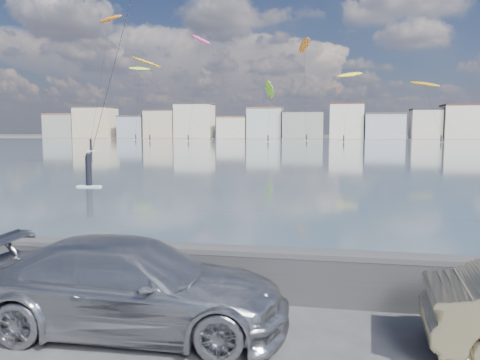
% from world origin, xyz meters
% --- Properties ---
extents(ground, '(700.00, 700.00, 0.00)m').
position_xyz_m(ground, '(0.00, 0.00, 0.00)').
color(ground, '#333335').
rests_on(ground, ground).
extents(bay_water, '(500.00, 177.00, 0.00)m').
position_xyz_m(bay_water, '(0.00, 91.50, 0.01)').
color(bay_water, '#415265').
rests_on(bay_water, ground).
extents(far_shore_strip, '(500.00, 60.00, 0.00)m').
position_xyz_m(far_shore_strip, '(0.00, 200.00, 0.01)').
color(far_shore_strip, '#4C473D').
rests_on(far_shore_strip, ground).
extents(seawall, '(400.00, 0.36, 1.08)m').
position_xyz_m(seawall, '(0.00, 2.70, 0.58)').
color(seawall, '#28282B').
rests_on(seawall, ground).
extents(far_buildings, '(240.79, 13.26, 14.60)m').
position_xyz_m(far_buildings, '(1.31, 186.00, 6.03)').
color(far_buildings, gray).
rests_on(far_buildings, ground).
extents(car_silver, '(5.22, 2.28, 1.49)m').
position_xyz_m(car_silver, '(-0.26, 1.03, 0.75)').
color(car_silver, '#A2A3A9').
rests_on(car_silver, ground).
extents(kitesurfer_2, '(7.64, 11.64, 26.75)m').
position_xyz_m(kitesurfer_2, '(-64.07, 157.78, 25.26)').
color(kitesurfer_2, '#8CD826').
rests_on(kitesurfer_2, ground).
extents(kitesurfer_3, '(9.74, 12.36, 27.51)m').
position_xyz_m(kitesurfer_3, '(-55.02, 141.76, 25.15)').
color(kitesurfer_3, '#BF8C19').
rests_on(kitesurfer_3, ground).
extents(kitesurfer_5, '(8.13, 9.86, 33.91)m').
position_xyz_m(kitesurfer_5, '(-36.03, 139.39, 31.05)').
color(kitesurfer_5, '#E5338C').
rests_on(kitesurfer_5, ground).
extents(kitesurfer_8, '(3.41, 18.52, 19.06)m').
position_xyz_m(kitesurfer_8, '(-14.53, 141.36, 15.76)').
color(kitesurfer_8, '#8CD826').
rests_on(kitesurfer_8, ground).
extents(kitesurfer_9, '(5.35, 20.67, 34.74)m').
position_xyz_m(kitesurfer_9, '(-4.74, 158.76, 31.86)').
color(kitesurfer_9, orange).
rests_on(kitesurfer_9, ground).
extents(kitesurfer_12, '(8.04, 19.08, 24.97)m').
position_xyz_m(kitesurfer_12, '(-37.20, 78.20, 23.55)').
color(kitesurfer_12, orange).
rests_on(kitesurfer_12, ground).
extents(kitesurfer_14, '(9.36, 18.72, 18.87)m').
position_xyz_m(kitesurfer_14, '(32.14, 145.08, 17.03)').
color(kitesurfer_14, '#BF8C19').
rests_on(kitesurfer_14, ground).
extents(kitesurfer_15, '(9.28, 19.08, 21.74)m').
position_xyz_m(kitesurfer_15, '(9.95, 141.85, 19.90)').
color(kitesurfer_15, yellow).
rests_on(kitesurfer_15, ground).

